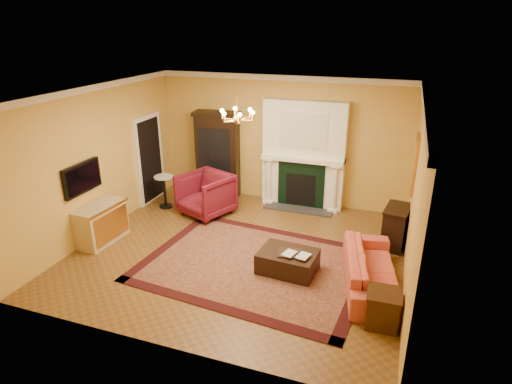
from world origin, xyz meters
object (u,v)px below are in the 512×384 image
at_px(coral_sofa, 372,264).
at_px(end_table, 383,309).
at_px(china_cabinet, 218,157).
at_px(console_table, 395,228).
at_px(pedestal_table, 164,189).
at_px(wingback_armchair, 206,193).
at_px(leather_ottoman, 288,261).
at_px(commode, 101,224).

relative_size(coral_sofa, end_table, 4.00).
bearing_deg(coral_sofa, china_cabinet, 43.58).
bearing_deg(console_table, pedestal_table, -173.72).
bearing_deg(wingback_armchair, leather_ottoman, -13.38).
xyz_separation_m(china_cabinet, commode, (-1.21, -3.01, -0.63)).
bearing_deg(end_table, wingback_armchair, 146.75).
relative_size(coral_sofa, console_table, 2.64).
relative_size(china_cabinet, pedestal_table, 2.61).
relative_size(pedestal_table, end_table, 1.50).
distance_m(end_table, leather_ottoman, 1.91).
bearing_deg(commode, coral_sofa, 5.22).
bearing_deg(leather_ottoman, wingback_armchair, 148.66).
height_order(wingback_armchair, leather_ottoman, wingback_armchair).
relative_size(commode, console_table, 1.32).
bearing_deg(end_table, pedestal_table, 152.36).
xyz_separation_m(china_cabinet, wingback_armchair, (0.18, -1.14, -0.49)).
distance_m(china_cabinet, pedestal_table, 1.54).
xyz_separation_m(pedestal_table, console_table, (5.20, -0.19, -0.06)).
bearing_deg(leather_ottoman, console_table, 46.84).
bearing_deg(commode, end_table, -4.91).
height_order(pedestal_table, console_table, console_table).
height_order(commode, coral_sofa, coral_sofa).
bearing_deg(leather_ottoman, coral_sofa, 5.67).
distance_m(pedestal_table, coral_sofa, 5.19).
distance_m(coral_sofa, leather_ottoman, 1.43).
bearing_deg(commode, leather_ottoman, 5.47).
relative_size(pedestal_table, leather_ottoman, 0.79).
xyz_separation_m(wingback_armchair, coral_sofa, (3.81, -1.70, -0.12)).
relative_size(china_cabinet, leather_ottoman, 2.06).
distance_m(china_cabinet, console_table, 4.53).
bearing_deg(wingback_armchair, pedestal_table, -159.20).
bearing_deg(pedestal_table, wingback_armchair, -1.64).
bearing_deg(coral_sofa, end_table, -176.72).
bearing_deg(end_table, console_table, 88.63).
xyz_separation_m(wingback_armchair, leather_ottoman, (2.39, -1.73, -0.33)).
bearing_deg(wingback_armchair, china_cabinet, 121.45).
relative_size(china_cabinet, end_table, 3.91).
distance_m(end_table, console_table, 2.51).
height_order(china_cabinet, leather_ottoman, china_cabinet).
height_order(wingback_armchair, console_table, wingback_armchair).
distance_m(commode, end_table, 5.51).
height_order(end_table, console_table, console_table).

